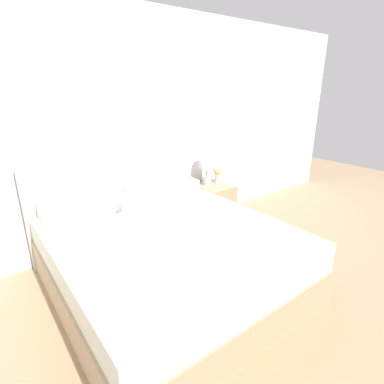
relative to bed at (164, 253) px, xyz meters
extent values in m
plane|color=tan|center=(0.00, 0.98, -0.31)|extent=(12.00, 12.00, 0.00)
cube|color=white|center=(0.00, 1.05, 0.99)|extent=(8.00, 0.06, 2.60)
cube|color=tan|center=(0.00, -0.07, -0.14)|extent=(1.90, 2.11, 0.34)
cube|color=white|center=(0.00, -0.07, 0.15)|extent=(1.86, 2.07, 0.24)
cube|color=silver|center=(0.00, 0.96, 0.23)|extent=(1.93, 0.05, 1.08)
cube|color=white|center=(-0.45, 0.73, 0.34)|extent=(0.80, 0.36, 0.14)
cube|color=white|center=(0.45, 0.73, 0.34)|extent=(0.80, 0.36, 0.14)
cube|color=white|center=(0.00, 0.33, 0.40)|extent=(0.42, 0.15, 0.25)
cube|color=tan|center=(1.26, 0.74, -0.05)|extent=(0.43, 0.45, 0.53)
sphere|color=#B2AD93|center=(1.26, 0.50, 0.10)|extent=(0.02, 0.02, 0.02)
cylinder|color=#A8B2BC|center=(1.20, 0.84, 0.26)|extent=(0.11, 0.11, 0.08)
cylinder|color=#B7B29E|center=(1.20, 0.84, 0.37)|extent=(0.02, 0.02, 0.14)
cylinder|color=silver|center=(1.20, 0.84, 0.53)|extent=(0.20, 0.20, 0.18)
cylinder|color=white|center=(1.38, 0.81, 0.28)|extent=(0.08, 0.08, 0.12)
sphere|color=#E5D17F|center=(1.38, 0.81, 0.38)|extent=(0.12, 0.12, 0.12)
sphere|color=#609356|center=(1.41, 0.81, 0.35)|extent=(0.05, 0.05, 0.05)
camera|label=1|loc=(-1.26, -2.09, 1.45)|focal=28.00mm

